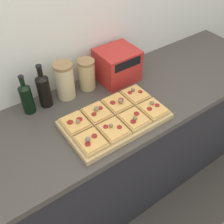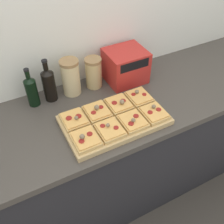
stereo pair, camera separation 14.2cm
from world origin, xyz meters
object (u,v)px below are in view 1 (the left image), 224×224
cutting_board (115,120)px  grain_jar_tall (65,81)px  toaster_oven (117,65)px  wine_bottle (44,89)px  olive_oil_bottle (27,98)px  grain_jar_short (87,74)px

cutting_board → grain_jar_tall: grain_jar_tall is taller
cutting_board → toaster_oven: bearing=52.3°
wine_bottle → grain_jar_tall: (0.13, -0.00, 0.00)m
cutting_board → olive_oil_bottle: size_ratio=2.29×
wine_bottle → grain_jar_tall: bearing=-0.0°
olive_oil_bottle → grain_jar_short: (0.38, 0.00, -0.00)m
olive_oil_bottle → wine_bottle: wine_bottle is taller
grain_jar_short → toaster_oven: (0.21, -0.03, 0.01)m
wine_bottle → grain_jar_short: bearing=-0.0°
grain_jar_short → wine_bottle: bearing=180.0°
toaster_oven → grain_jar_short: bearing=171.2°
cutting_board → wine_bottle: wine_bottle is taller
wine_bottle → toaster_oven: wine_bottle is taller
olive_oil_bottle → grain_jar_tall: olive_oil_bottle is taller
olive_oil_bottle → cutting_board: bearing=-45.5°
wine_bottle → grain_jar_tall: 0.13m
wine_bottle → grain_jar_short: (0.28, -0.00, -0.01)m
toaster_oven → olive_oil_bottle: bearing=176.9°
cutting_board → wine_bottle: size_ratio=2.08×
cutting_board → grain_jar_short: bearing=83.5°
olive_oil_bottle → grain_jar_tall: size_ratio=1.08×
olive_oil_bottle → wine_bottle: size_ratio=0.91×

